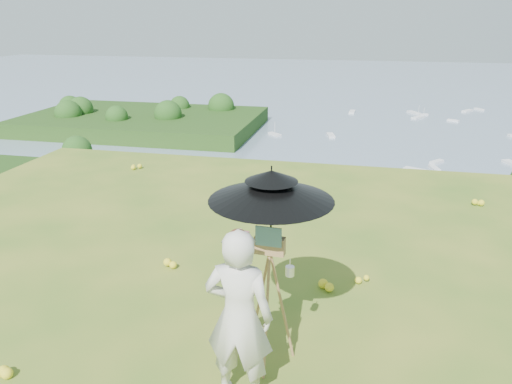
# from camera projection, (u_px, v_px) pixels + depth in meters

# --- Properties ---
(ground) EXTENTS (14.00, 14.00, 0.00)m
(ground) POSITION_uv_depth(u_px,v_px,m) (228.00, 303.00, 6.69)
(ground) COLOR #406B1E
(ground) RESTS_ON ground
(forest_slope) EXTENTS (140.00, 56.00, 22.00)m
(forest_slope) POSITION_uv_depth(u_px,v_px,m) (330.00, 371.00, 48.57)
(forest_slope) COLOR #183B10
(forest_slope) RESTS_ON bay_water
(shoreline_tier) EXTENTS (170.00, 28.00, 8.00)m
(shoreline_tier) POSITION_uv_depth(u_px,v_px,m) (346.00, 254.00, 87.71)
(shoreline_tier) COLOR #655E51
(shoreline_tier) RESTS_ON bay_water
(bay_water) EXTENTS (700.00, 700.00, 0.00)m
(bay_water) POSITION_uv_depth(u_px,v_px,m) (364.00, 99.00, 238.86)
(bay_water) COLOR #758DA8
(bay_water) RESTS_ON ground
(peninsula) EXTENTS (90.00, 60.00, 12.00)m
(peninsula) POSITION_uv_depth(u_px,v_px,m) (142.00, 115.00, 174.35)
(peninsula) COLOR #183B10
(peninsula) RESTS_ON bay_water
(slope_trees) EXTENTS (110.00, 50.00, 6.00)m
(slope_trees) POSITION_uv_depth(u_px,v_px,m) (338.00, 240.00, 43.90)
(slope_trees) COLOR #154514
(slope_trees) RESTS_ON forest_slope
(harbor_town) EXTENTS (110.00, 22.00, 5.00)m
(harbor_town) POSITION_uv_depth(u_px,v_px,m) (349.00, 220.00, 85.54)
(harbor_town) COLOR silver
(harbor_town) RESTS_ON shoreline_tier
(moored_boats) EXTENTS (140.00, 140.00, 0.70)m
(moored_boats) POSITION_uv_depth(u_px,v_px,m) (322.00, 132.00, 168.62)
(moored_boats) COLOR silver
(moored_boats) RESTS_ON bay_water
(wildflowers) EXTENTS (10.00, 10.50, 0.12)m
(wildflowers) POSITION_uv_depth(u_px,v_px,m) (233.00, 290.00, 6.90)
(wildflowers) COLOR yellow
(wildflowers) RESTS_ON ground
(painter) EXTENTS (0.69, 0.46, 1.84)m
(painter) POSITION_uv_depth(u_px,v_px,m) (239.00, 317.00, 4.77)
(painter) COLOR silver
(painter) RESTS_ON ground
(field_easel) EXTENTS (0.67, 0.67, 1.65)m
(field_easel) POSITION_uv_depth(u_px,v_px,m) (269.00, 296.00, 5.30)
(field_easel) COLOR olive
(field_easel) RESTS_ON ground
(sun_umbrella) EXTENTS (1.42, 1.42, 0.90)m
(sun_umbrella) POSITION_uv_depth(u_px,v_px,m) (271.00, 209.00, 5.00)
(sun_umbrella) COLOR black
(sun_umbrella) RESTS_ON field_easel
(painter_cap) EXTENTS (0.24, 0.26, 0.10)m
(painter_cap) POSITION_uv_depth(u_px,v_px,m) (238.00, 234.00, 4.48)
(painter_cap) COLOR #BE6879
(painter_cap) RESTS_ON painter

